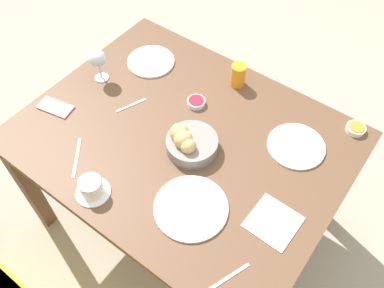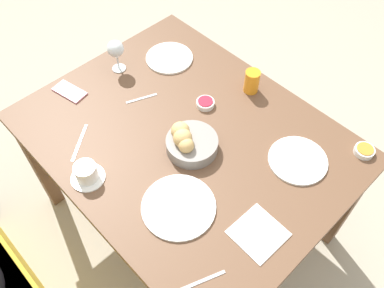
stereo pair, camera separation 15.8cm
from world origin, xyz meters
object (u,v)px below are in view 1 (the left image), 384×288
object	(u,v)px
bread_basket	(189,142)
plate_near_right	(151,61)
wine_glass	(97,59)
knife_silver	(77,158)
plate_far_center	(191,208)
plate_near_left	(296,146)
jam_bowl_berry	(196,102)
jam_bowl_honey	(356,129)
cell_phone	(55,107)
napkin	(273,222)
juice_glass	(238,75)
coffee_cup	(92,188)
fork_silver	(226,279)
spoon_coffee	(132,105)

from	to	relation	value
bread_basket	plate_near_right	distance (m)	0.54
wine_glass	knife_silver	xyz separation A→B (m)	(-0.23, 0.38, -0.11)
plate_far_center	bread_basket	bearing A→B (deg)	-51.78
plate_near_left	knife_silver	size ratio (longest dim) A/B	1.50
jam_bowl_berry	knife_silver	distance (m)	0.55
bread_basket	jam_bowl_berry	distance (m)	0.24
bread_basket	plate_far_center	world-z (taller)	bread_basket
plate_far_center	jam_bowl_honey	bearing A→B (deg)	-115.31
bread_basket	cell_phone	distance (m)	0.62
wine_glass	cell_phone	size ratio (longest dim) A/B	0.96
napkin	jam_bowl_berry	bearing A→B (deg)	-27.85
jam_bowl_honey	juice_glass	bearing A→B (deg)	6.54
juice_glass	cell_phone	world-z (taller)	juice_glass
plate_near_right	coffee_cup	bearing A→B (deg)	113.26
cell_phone	napkin	bearing A→B (deg)	-174.99
juice_glass	napkin	world-z (taller)	juice_glass
fork_silver	juice_glass	bearing A→B (deg)	-59.50
coffee_cup	cell_phone	bearing A→B (deg)	-25.17
juice_glass	knife_silver	world-z (taller)	juice_glass
bread_basket	plate_near_left	xyz separation A→B (m)	(-0.33, -0.26, -0.04)
wine_glass	jam_bowl_berry	xyz separation A→B (m)	(-0.44, -0.13, -0.10)
knife_silver	napkin	bearing A→B (deg)	-163.84
plate_near_left	fork_silver	distance (m)	0.61
fork_silver	jam_bowl_berry	bearing A→B (deg)	-46.60
plate_near_right	wine_glass	xyz separation A→B (m)	(0.11, 0.21, 0.11)
jam_bowl_honey	napkin	xyz separation A→B (m)	(0.06, 0.56, -0.01)
wine_glass	juice_glass	bearing A→B (deg)	-146.82
jam_bowl_berry	napkin	size ratio (longest dim) A/B	0.47
plate_far_center	wine_glass	xyz separation A→B (m)	(0.72, -0.29, 0.11)
coffee_cup	cell_phone	size ratio (longest dim) A/B	0.80
spoon_coffee	bread_basket	bearing A→B (deg)	173.04
jam_bowl_honey	napkin	world-z (taller)	jam_bowl_honey
plate_near_right	knife_silver	size ratio (longest dim) A/B	1.45
plate_near_left	napkin	size ratio (longest dim) A/B	1.37
napkin	cell_phone	world-z (taller)	cell_phone
plate_far_center	spoon_coffee	xyz separation A→B (m)	(0.50, -0.25, -0.00)
napkin	cell_phone	bearing A→B (deg)	5.01
plate_far_center	napkin	distance (m)	0.29
plate_near_left	spoon_coffee	distance (m)	0.71
plate_far_center	jam_bowl_berry	xyz separation A→B (m)	(0.28, -0.42, 0.01)
plate_far_center	napkin	xyz separation A→B (m)	(-0.26, -0.13, -0.00)
napkin	spoon_coffee	bearing A→B (deg)	-8.89
jam_bowl_berry	fork_silver	world-z (taller)	jam_bowl_berry
plate_far_center	coffee_cup	xyz separation A→B (m)	(0.33, 0.16, 0.03)
juice_glass	jam_bowl_berry	distance (m)	0.23
plate_near_left	coffee_cup	world-z (taller)	coffee_cup
spoon_coffee	napkin	world-z (taller)	napkin
juice_glass	bread_basket	bearing A→B (deg)	96.26
knife_silver	cell_phone	xyz separation A→B (m)	(0.27, -0.13, 0.00)
plate_near_right	jam_bowl_honey	size ratio (longest dim) A/B	2.84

